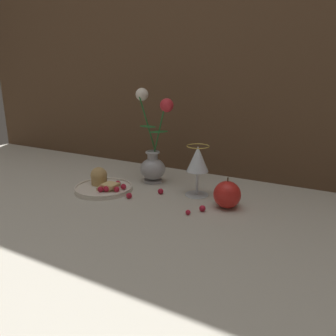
# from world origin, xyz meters

# --- Properties ---
(ground_plane) EXTENTS (2.40, 2.40, 0.00)m
(ground_plane) POSITION_xyz_m (0.00, 0.00, 0.00)
(ground_plane) COLOR #B7B2A3
(ground_plane) RESTS_ON ground
(wall_back) EXTENTS (2.40, 0.04, 1.20)m
(wall_back) POSITION_xyz_m (0.00, 0.30, 0.60)
(wall_back) COLOR brown
(wall_back) RESTS_ON ground_plane
(vase) EXTENTS (0.15, 0.09, 0.33)m
(vase) POSITION_xyz_m (-0.12, 0.09, 0.10)
(vase) COLOR #A3A3A8
(vase) RESTS_ON ground_plane
(plate_with_pastries) EXTENTS (0.20, 0.20, 0.07)m
(plate_with_pastries) POSITION_xyz_m (-0.23, -0.06, 0.02)
(plate_with_pastries) COLOR silver
(plate_with_pastries) RESTS_ON ground_plane
(wine_glass) EXTENTS (0.08, 0.08, 0.16)m
(wine_glass) POSITION_xyz_m (0.07, 0.04, 0.11)
(wine_glass) COLOR silver
(wine_glass) RESTS_ON ground_plane
(apple_beside_vase) EXTENTS (0.08, 0.08, 0.09)m
(apple_beside_vase) POSITION_xyz_m (0.19, -0.01, 0.04)
(apple_beside_vase) COLOR red
(apple_beside_vase) RESTS_ON ground_plane
(berry_near_plate) EXTENTS (0.02, 0.02, 0.02)m
(berry_near_plate) POSITION_xyz_m (-0.10, -0.09, 0.01)
(berry_near_plate) COLOR #AD192D
(berry_near_plate) RESTS_ON ground_plane
(berry_front_center) EXTENTS (0.02, 0.02, 0.02)m
(berry_front_center) POSITION_xyz_m (0.14, -0.07, 0.01)
(berry_front_center) COLOR #AD192D
(berry_front_center) RESTS_ON ground_plane
(berry_by_glass_stem) EXTENTS (0.01, 0.01, 0.01)m
(berry_by_glass_stem) POSITION_xyz_m (0.11, -0.11, 0.01)
(berry_by_glass_stem) COLOR #AD192D
(berry_by_glass_stem) RESTS_ON ground_plane
(berry_under_candlestick) EXTENTS (0.02, 0.02, 0.02)m
(berry_under_candlestick) POSITION_xyz_m (-0.04, -0.01, 0.01)
(berry_under_candlestick) COLOR #AD192D
(berry_under_candlestick) RESTS_ON ground_plane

